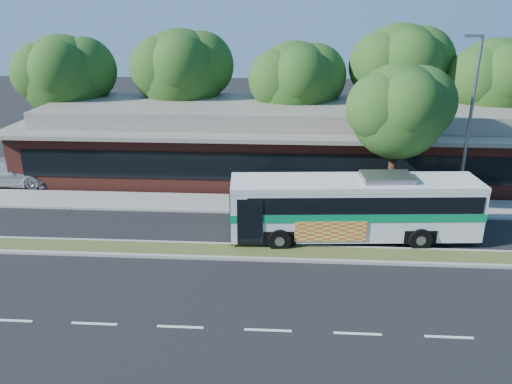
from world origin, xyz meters
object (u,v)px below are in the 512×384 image
transit_bus (355,204)px  sidewalk_tree (405,109)px  sedan (11,172)px  lamp_post (469,122)px

transit_bus → sidewalk_tree: (2.64, 3.56, 3.73)m
transit_bus → sedan: bearing=157.8°
transit_bus → sidewalk_tree: size_ratio=1.48×
sedan → sidewalk_tree: sidewalk_tree is taller
lamp_post → transit_bus: lamp_post is taller
transit_bus → sidewalk_tree: bearing=49.1°
transit_bus → sedan: 21.07m
lamp_post → sedan: lamp_post is taller
sedan → lamp_post: bearing=-97.5°
lamp_post → transit_bus: 7.56m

